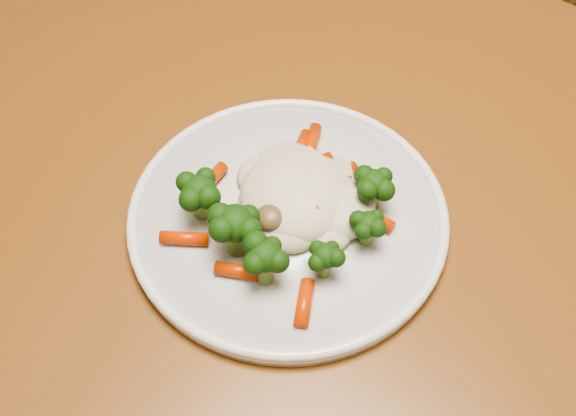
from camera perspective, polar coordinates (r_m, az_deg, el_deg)
name	(u,v)px	position (r m, az deg, el deg)	size (l,w,h in m)	color
dining_table	(288,255)	(0.74, 0.02, -3.72)	(1.29, 0.86, 0.75)	brown
plate	(288,218)	(0.64, 0.00, -0.76)	(0.28, 0.28, 0.01)	silver
meal	(288,204)	(0.62, 0.01, 0.33)	(0.17, 0.19, 0.05)	beige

